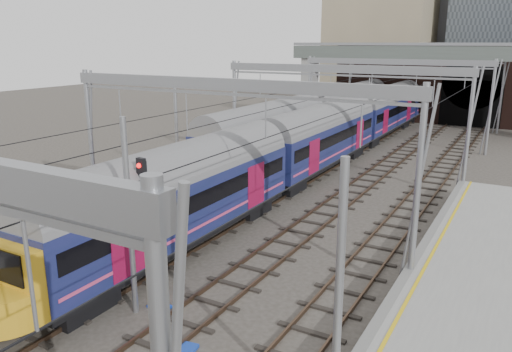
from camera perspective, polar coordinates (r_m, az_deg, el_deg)
The scene contains 11 objects.
ground at distance 17.77m, azimuth -18.11°, elevation -17.36°, with size 160.00×160.00×0.00m, color #38332D.
tracks at distance 28.87m, azimuth 4.16°, elevation -3.75°, with size 14.40×80.00×0.22m.
overhead_line at distance 33.44m, azimuth 9.22°, elevation 10.17°, with size 16.80×80.00×8.00m.
retaining_wall at distance 62.73m, azimuth 20.28°, elevation 9.60°, with size 28.00×2.75×9.00m.
overbridge at distance 56.99m, azimuth 18.11°, elevation 12.29°, with size 28.00×3.00×9.25m.
train_main at distance 44.81m, azimuth 11.51°, elevation 6.12°, with size 2.94×67.86×5.01m.
train_second at distance 53.03m, azimuth 9.90°, elevation 7.54°, with size 2.93×50.74×4.99m.
signal_near_centre at distance 19.35m, azimuth -12.47°, elevation -3.55°, with size 0.39×0.48×5.21m.
equip_cover_a at distance 18.99m, azimuth -10.95°, elevation -14.43°, with size 0.79×0.56×0.09m, color #1638A8.
equip_cover_b at distance 27.46m, azimuth -3.31°, elevation -4.68°, with size 0.74×0.52×0.09m, color #1638A8.
equip_cover_c at distance 16.66m, azimuth -8.42°, elevation -18.87°, with size 0.88×0.62×0.10m, color #1638A8.
Camera 1 is at (11.56, -9.77, 9.31)m, focal length 35.00 mm.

